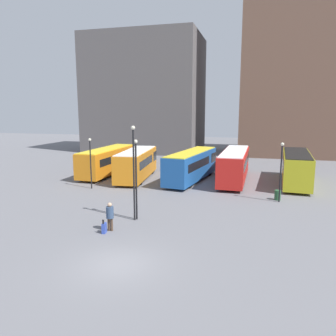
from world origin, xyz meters
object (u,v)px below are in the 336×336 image
bus_0 (108,160)px  lamp_post_2 (90,159)px  lamp_post_0 (136,173)px  suitcase (104,228)px  bus_2 (192,165)px  bus_3 (234,164)px  bus_1 (137,163)px  lamp_post_3 (281,167)px  lamp_post_1 (134,166)px  bus_4 (296,167)px  trash_bin (278,195)px  traveler (110,214)px

bus_0 → lamp_post_2: lamp_post_2 is taller
lamp_post_0 → lamp_post_2: bearing=134.7°
suitcase → lamp_post_0: bearing=-26.4°
bus_2 → bus_3: size_ratio=0.95×
bus_1 → lamp_post_0: bearing=-166.1°
bus_1 → lamp_post_3: bearing=-118.6°
lamp_post_2 → bus_2: bearing=35.6°
bus_3 → lamp_post_1: 16.24m
bus_1 → lamp_post_2: lamp_post_2 is taller
bus_3 → suitcase: size_ratio=12.76×
suitcase → lamp_post_0: lamp_post_0 is taller
lamp_post_2 → bus_1: bearing=65.2°
bus_4 → bus_0: bearing=94.5°
bus_0 → trash_bin: bearing=-109.8°
trash_bin → bus_2: bearing=145.0°
bus_0 → lamp_post_1: (9.01, -15.00, 2.09)m
trash_bin → bus_4: bearing=73.1°
lamp_post_0 → bus_1: bearing=110.1°
bus_1 → lamp_post_1: 14.39m
bus_1 → lamp_post_3: lamp_post_3 is taller
lamp_post_0 → lamp_post_1: (-0.10, -0.18, 0.48)m
traveler → bus_1: bearing=7.1°
bus_3 → trash_bin: size_ratio=13.76×
bus_3 → trash_bin: bearing=-148.6°
lamp_post_0 → trash_bin: (9.83, 7.80, -2.87)m
lamp_post_0 → lamp_post_1: lamp_post_1 is taller
bus_3 → bus_4: size_ratio=1.08×
bus_1 → trash_bin: 15.71m
bus_0 → suitcase: bearing=-155.1°
bus_3 → suitcase: 19.14m
lamp_post_3 → lamp_post_1: bearing=-143.7°
bus_4 → lamp_post_3: lamp_post_3 is taller
bus_0 → lamp_post_0: bearing=-147.9°
bus_4 → lamp_post_0: 19.30m
bus_2 → suitcase: size_ratio=12.14×
lamp_post_3 → bus_1: bearing=157.7°
traveler → lamp_post_1: (0.76, 2.34, 2.68)m
bus_1 → bus_3: bus_3 is taller
bus_4 → traveler: 21.77m
lamp_post_3 → trash_bin: size_ratio=5.84×
bus_2 → bus_3: 4.60m
suitcase → lamp_post_0: (1.05, 3.00, 2.97)m
bus_2 → lamp_post_0: (-1.26, -13.81, 1.57)m
bus_4 → trash_bin: bearing=167.1°
traveler → lamp_post_2: (-6.62, 10.07, 1.84)m
traveler → lamp_post_3: 14.61m
lamp_post_1 → suitcase: bearing=-108.6°
bus_1 → bus_3: size_ratio=0.86×
lamp_post_0 → lamp_post_3: 12.25m
bus_0 → bus_1: size_ratio=1.09×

